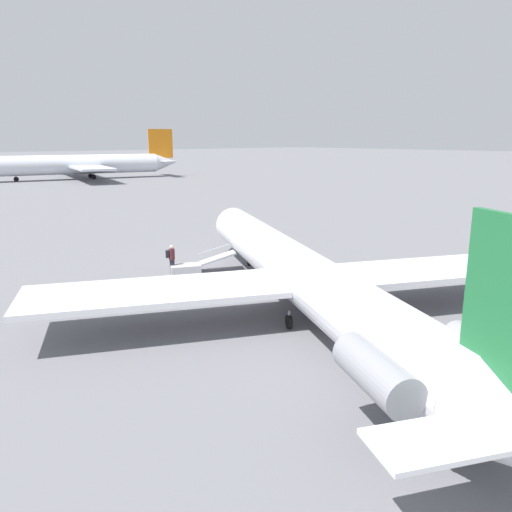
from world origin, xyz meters
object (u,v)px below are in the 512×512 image
object	(u,v)px
airplane_main	(300,274)
boarding_stairs	(192,266)
passenger	(171,257)
airplane_far_left	(79,164)

from	to	relation	value
airplane_main	boarding_stairs	size ratio (longest dim) A/B	7.33
passenger	airplane_far_left	bearing A→B (deg)	97.43
airplane_main	passenger	size ratio (longest dim) A/B	17.15
airplane_main	boarding_stairs	xyz separation A→B (m)	(9.46, -0.17, -1.57)
airplane_main	airplane_far_left	world-z (taller)	airplane_far_left
boarding_stairs	airplane_main	bearing A→B (deg)	-66.47
airplane_main	passenger	xyz separation A→B (m)	(10.10, 0.88, -0.93)
airplane_main	boarding_stairs	bearing A→B (deg)	23.53
passenger	airplane_main	bearing A→B (deg)	-60.49
airplane_main	passenger	world-z (taller)	airplane_main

